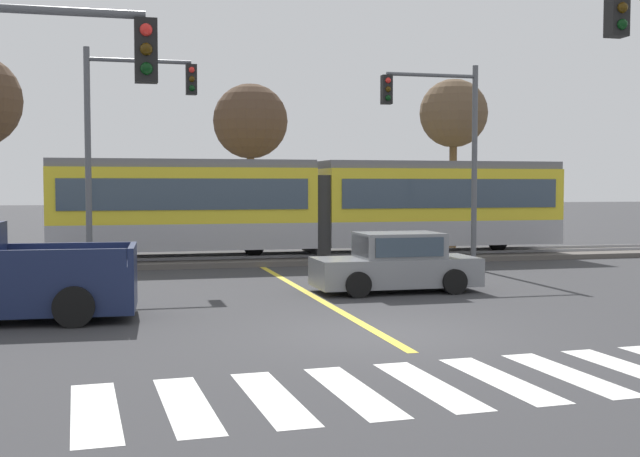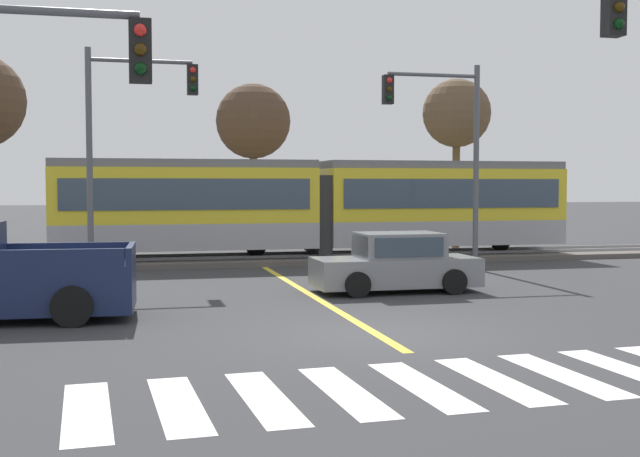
# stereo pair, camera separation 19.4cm
# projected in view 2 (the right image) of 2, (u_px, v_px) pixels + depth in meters

# --- Properties ---
(ground_plane) EXTENTS (200.00, 200.00, 0.00)m
(ground_plane) POSITION_uv_depth(u_px,v_px,m) (378.00, 335.00, 14.65)
(ground_plane) COLOR #333335
(track_bed) EXTENTS (120.00, 4.00, 0.18)m
(track_bed) POSITION_uv_depth(u_px,v_px,m) (255.00, 259.00, 28.57)
(track_bed) COLOR #56514C
(track_bed) RESTS_ON ground
(rail_near) EXTENTS (120.00, 0.08, 0.10)m
(rail_near) POSITION_uv_depth(u_px,v_px,m) (258.00, 257.00, 27.86)
(rail_near) COLOR #939399
(rail_near) RESTS_ON track_bed
(rail_far) EXTENTS (120.00, 0.08, 0.10)m
(rail_far) POSITION_uv_depth(u_px,v_px,m) (252.00, 254.00, 29.26)
(rail_far) COLOR #939399
(rail_far) RESTS_ON track_bed
(light_rail_tram) EXTENTS (18.50, 2.64, 3.43)m
(light_rail_tram) POSITION_uv_depth(u_px,v_px,m) (318.00, 204.00, 29.00)
(light_rail_tram) COLOR #9E9EA3
(light_rail_tram) RESTS_ON track_bed
(crosswalk_stripe_0) EXTENTS (0.70, 2.82, 0.01)m
(crosswalk_stripe_0) POSITION_uv_depth(u_px,v_px,m) (87.00, 411.00, 9.70)
(crosswalk_stripe_0) COLOR silver
(crosswalk_stripe_0) RESTS_ON ground
(crosswalk_stripe_1) EXTENTS (0.70, 2.82, 0.01)m
(crosswalk_stripe_1) POSITION_uv_depth(u_px,v_px,m) (178.00, 404.00, 10.01)
(crosswalk_stripe_1) COLOR silver
(crosswalk_stripe_1) RESTS_ON ground
(crosswalk_stripe_2) EXTENTS (0.70, 2.82, 0.01)m
(crosswalk_stripe_2) POSITION_uv_depth(u_px,v_px,m) (264.00, 397.00, 10.32)
(crosswalk_stripe_2) COLOR silver
(crosswalk_stripe_2) RESTS_ON ground
(crosswalk_stripe_3) EXTENTS (0.70, 2.82, 0.01)m
(crosswalk_stripe_3) POSITION_uv_depth(u_px,v_px,m) (345.00, 391.00, 10.63)
(crosswalk_stripe_3) COLOR silver
(crosswalk_stripe_3) RESTS_ON ground
(crosswalk_stripe_4) EXTENTS (0.70, 2.82, 0.01)m
(crosswalk_stripe_4) POSITION_uv_depth(u_px,v_px,m) (422.00, 385.00, 10.94)
(crosswalk_stripe_4) COLOR silver
(crosswalk_stripe_4) RESTS_ON ground
(crosswalk_stripe_5) EXTENTS (0.70, 2.82, 0.01)m
(crosswalk_stripe_5) POSITION_uv_depth(u_px,v_px,m) (494.00, 380.00, 11.26)
(crosswalk_stripe_5) COLOR silver
(crosswalk_stripe_5) RESTS_ON ground
(crosswalk_stripe_6) EXTENTS (0.70, 2.82, 0.01)m
(crosswalk_stripe_6) POSITION_uv_depth(u_px,v_px,m) (562.00, 374.00, 11.57)
(crosswalk_stripe_6) COLOR silver
(crosswalk_stripe_6) RESTS_ON ground
(crosswalk_stripe_7) EXTENTS (0.70, 2.82, 0.01)m
(crosswalk_stripe_7) POSITION_uv_depth(u_px,v_px,m) (627.00, 369.00, 11.88)
(crosswalk_stripe_7) COLOR silver
(crosswalk_stripe_7) RESTS_ON ground
(lane_centre_line) EXTENTS (0.20, 14.01, 0.01)m
(lane_centre_line) POSITION_uv_depth(u_px,v_px,m) (312.00, 295.00, 19.84)
(lane_centre_line) COLOR gold
(lane_centre_line) RESTS_ON ground
(sedan_crossing) EXTENTS (4.21, 1.94, 1.52)m
(sedan_crossing) POSITION_uv_depth(u_px,v_px,m) (396.00, 265.00, 20.53)
(sedan_crossing) COLOR gray
(sedan_crossing) RESTS_ON ground
(traffic_light_far_right) EXTENTS (3.25, 0.38, 6.56)m
(traffic_light_far_right) POSITION_uv_depth(u_px,v_px,m) (447.00, 136.00, 25.50)
(traffic_light_far_right) COLOR #515459
(traffic_light_far_right) RESTS_ON ground
(traffic_light_far_left) EXTENTS (3.25, 0.38, 6.73)m
(traffic_light_far_left) POSITION_uv_depth(u_px,v_px,m) (124.00, 128.00, 23.53)
(traffic_light_far_left) COLOR #515459
(traffic_light_far_left) RESTS_ON ground
(bare_tree_west) EXTENTS (3.10, 3.10, 6.92)m
(bare_tree_west) POSITION_uv_depth(u_px,v_px,m) (253.00, 122.00, 33.18)
(bare_tree_west) COLOR brown
(bare_tree_west) RESTS_ON ground
(bare_tree_east) EXTENTS (2.89, 2.89, 7.22)m
(bare_tree_east) POSITION_uv_depth(u_px,v_px,m) (457.00, 115.00, 33.90)
(bare_tree_east) COLOR brown
(bare_tree_east) RESTS_ON ground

